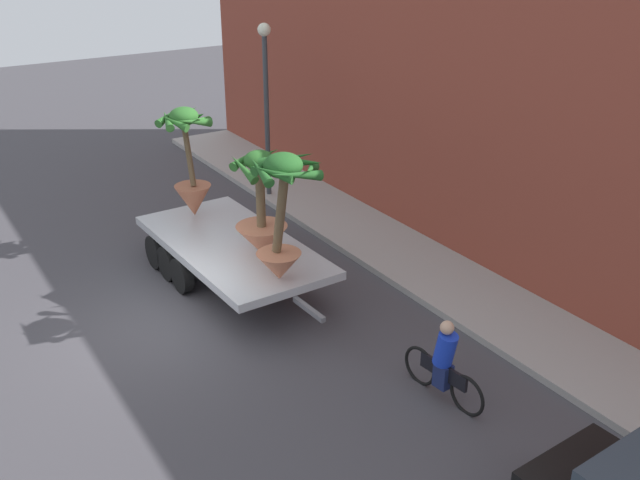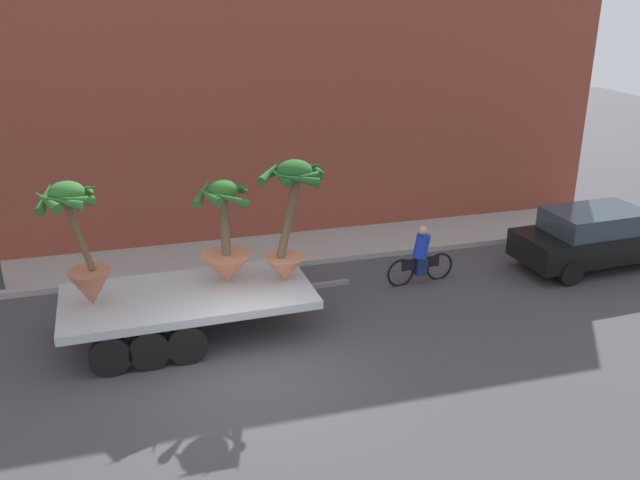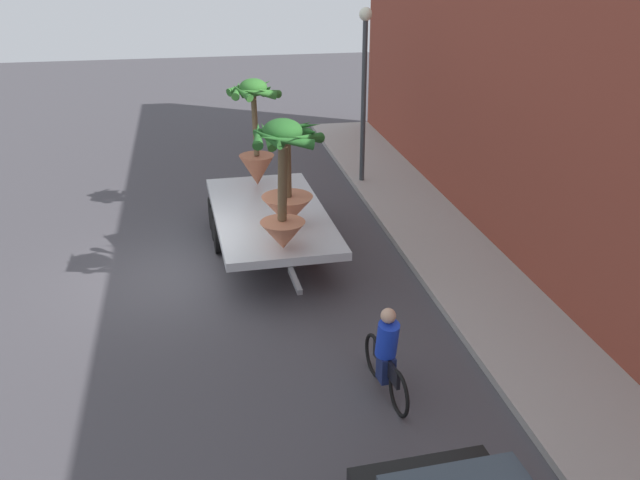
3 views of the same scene
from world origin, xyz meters
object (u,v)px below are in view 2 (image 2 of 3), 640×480
Objects in this scene: potted_palm_middle at (290,218)px; potted_palm_front at (81,250)px; flatbed_trailer at (177,303)px; potted_palm_rear at (226,246)px; cyclist at (421,258)px; parked_car at (598,237)px.

potted_palm_front is (-4.23, -0.11, -0.21)m from potted_palm_middle.
flatbed_trailer is 2.39× the size of potted_palm_front.
flatbed_trailer is 2.71× the size of potted_palm_rear.
parked_car is at bearing -3.33° from cyclist.
flatbed_trailer is 3.39× the size of cyclist.
cyclist is at bearing 8.76° from potted_palm_front.
potted_palm_front reaches higher than flatbed_trailer.
potted_palm_middle reaches higher than flatbed_trailer.
potted_palm_middle is 4.12m from cyclist.
cyclist is (7.80, 1.20, -1.53)m from potted_palm_front.
cyclist reaches higher than flatbed_trailer.
potted_palm_front is at bearing -172.90° from potted_palm_rear.
potted_palm_middle is at bearing -163.04° from cyclist.
potted_palm_rear is 9.87m from parked_car.
potted_palm_rear reaches higher than flatbed_trailer.
parked_car is at bearing 4.45° from flatbed_trailer.
potted_palm_front is 8.04m from cyclist.
potted_palm_front reaches higher than potted_palm_rear.
flatbed_trailer is at bearing -178.96° from potted_palm_middle.
potted_palm_front reaches higher than parked_car.
cyclist is at bearing 9.72° from potted_palm_rear.
potted_palm_middle is (1.35, -0.25, 0.57)m from potted_palm_rear.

